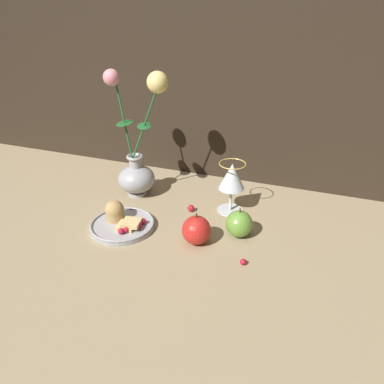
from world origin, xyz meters
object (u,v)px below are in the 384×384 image
wine_glass (232,178)px  apple_beside_vase (239,224)px  vase (137,161)px  plate_with_pastries (121,221)px  apple_near_glass (196,230)px

wine_glass → apple_beside_vase: wine_glass is taller
wine_glass → apple_beside_vase: size_ratio=1.81×
vase → wine_glass: vase is taller
plate_with_pastries → wine_glass: (0.25, 0.18, 0.09)m
plate_with_pastries → apple_near_glass: (0.21, -0.00, 0.02)m
apple_beside_vase → apple_near_glass: apple_near_glass is taller
wine_glass → vase: bearing=-179.6°
vase → apple_near_glass: 0.32m
vase → plate_with_pastries: (0.03, -0.18, -0.10)m
wine_glass → apple_near_glass: wine_glass is taller
apple_beside_vase → apple_near_glass: 0.11m
plate_with_pastries → wine_glass: wine_glass is taller
vase → apple_beside_vase: 0.37m
vase → plate_with_pastries: vase is taller
wine_glass → apple_beside_vase: bearing=-65.5°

